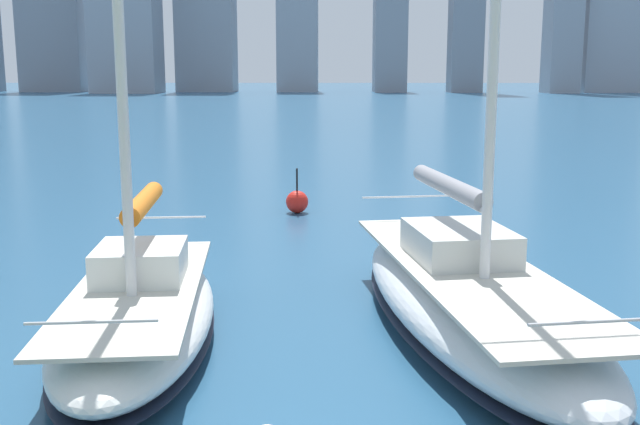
# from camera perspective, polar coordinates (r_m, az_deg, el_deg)

# --- Properties ---
(sailboat_grey) EXTENTS (4.09, 9.59, 9.67)m
(sailboat_grey) POSITION_cam_1_polar(r_m,az_deg,el_deg) (12.85, 11.17, -6.19)
(sailboat_grey) COLOR silver
(sailboat_grey) RESTS_ON ground
(sailboat_orange) EXTENTS (3.03, 7.19, 11.29)m
(sailboat_orange) POSITION_cam_1_polar(r_m,az_deg,el_deg) (12.40, -13.65, -7.03)
(sailboat_orange) COLOR white
(sailboat_orange) RESTS_ON ground
(channel_buoy) EXTENTS (0.70, 0.70, 1.40)m
(channel_buoy) POSITION_cam_1_polar(r_m,az_deg,el_deg) (23.35, -1.76, 0.84)
(channel_buoy) COLOR red
(channel_buoy) RESTS_ON ground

